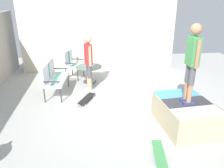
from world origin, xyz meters
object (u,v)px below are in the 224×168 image
(patio_table, at_px, (89,71))
(person_skater, at_px, (192,58))
(skateboard_by_bench, at_px, (87,98))
(skateboard_spare, at_px, (159,153))
(patio_bench, at_px, (52,75))
(skate_ramp, at_px, (186,114))
(patio_chair_near_house, at_px, (71,62))
(person_watching, at_px, (88,59))

(patio_table, relative_size, person_skater, 0.52)
(skateboard_by_bench, xyz_separation_m, skateboard_spare, (-2.56, -1.38, 0.00))
(skateboard_spare, bearing_deg, patio_bench, 37.03)
(person_skater, bearing_deg, skateboard_spare, 138.12)
(skate_ramp, xyz_separation_m, skateboard_spare, (-1.01, 0.94, -0.23))
(skate_ramp, bearing_deg, patio_chair_near_house, 38.56)
(skate_ramp, relative_size, patio_bench, 1.58)
(patio_table, bearing_deg, skate_ramp, -144.19)
(patio_table, xyz_separation_m, skateboard_by_bench, (-1.54, 0.09, -0.32))
(skateboard_spare, bearing_deg, patio_chair_near_house, 22.67)
(patio_chair_near_house, xyz_separation_m, skateboard_spare, (-4.60, -1.92, -0.53))
(skate_ramp, height_order, person_watching, person_watching)
(person_watching, xyz_separation_m, skateboard_spare, (-3.32, -1.29, -0.96))
(skate_ramp, distance_m, patio_bench, 3.98)
(skateboard_by_bench, bearing_deg, patio_bench, 58.87)
(patio_bench, relative_size, person_skater, 0.75)
(person_skater, height_order, skateboard_spare, person_skater)
(patio_bench, bearing_deg, skateboard_by_bench, -121.13)
(patio_chair_near_house, xyz_separation_m, person_skater, (-3.61, -2.81, 1.04))
(patio_bench, distance_m, person_skater, 4.07)
(patio_bench, relative_size, skateboard_by_bench, 1.60)
(patio_table, height_order, skateboard_spare, patio_table)
(patio_table, xyz_separation_m, person_watching, (-0.78, -0.00, 0.64))
(person_watching, relative_size, skateboard_spare, 2.16)
(patio_bench, distance_m, patio_table, 1.46)
(skate_ramp, relative_size, skateboard_by_bench, 2.53)
(skateboard_spare, bearing_deg, person_skater, -41.88)
(skate_ramp, bearing_deg, person_skater, 118.04)
(patio_chair_near_house, height_order, skateboard_spare, patio_chair_near_house)
(person_skater, height_order, skateboard_by_bench, person_skater)
(person_watching, relative_size, person_skater, 1.03)
(person_watching, xyz_separation_m, person_skater, (-2.34, -2.18, 0.60))
(skate_ramp, height_order, patio_chair_near_house, patio_chair_near_house)
(skate_ramp, xyz_separation_m, person_skater, (-0.03, 0.05, 1.33))
(patio_chair_near_house, bearing_deg, person_skater, -142.14)
(person_skater, bearing_deg, skateboard_by_bench, 55.24)
(patio_chair_near_house, bearing_deg, person_watching, -153.68)
(patio_bench, bearing_deg, skate_ramp, -122.95)
(person_watching, relative_size, skateboard_by_bench, 2.19)
(skate_ramp, distance_m, skateboard_by_bench, 2.79)
(patio_table, distance_m, person_skater, 4.00)
(skate_ramp, distance_m, person_skater, 1.34)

